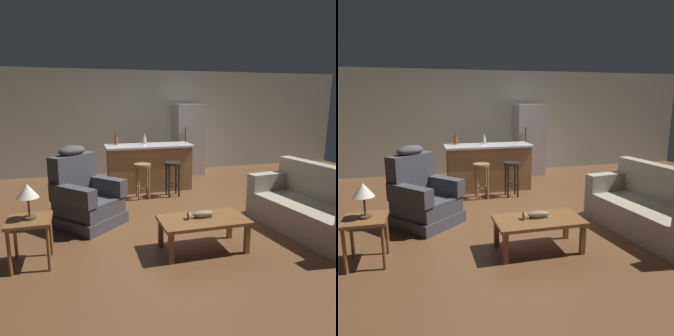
% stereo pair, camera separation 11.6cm
% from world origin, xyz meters
% --- Properties ---
extents(ground_plane, '(12.00, 12.00, 0.00)m').
position_xyz_m(ground_plane, '(0.00, 0.00, 0.00)').
color(ground_plane, brown).
extents(back_wall, '(12.00, 0.05, 2.60)m').
position_xyz_m(back_wall, '(0.00, 3.12, 1.30)').
color(back_wall, '#B2B2A3').
rests_on(back_wall, ground_plane).
extents(coffee_table, '(1.10, 0.60, 0.42)m').
position_xyz_m(coffee_table, '(0.03, -1.66, 0.36)').
color(coffee_table, brown).
rests_on(coffee_table, ground_plane).
extents(fish_figurine, '(0.34, 0.10, 0.10)m').
position_xyz_m(fish_figurine, '(0.00, -1.63, 0.46)').
color(fish_figurine, '#4C3823').
rests_on(fish_figurine, coffee_table).
extents(couch, '(1.06, 1.99, 0.94)m').
position_xyz_m(couch, '(1.79, -1.53, 0.34)').
color(couch, '#9E937F').
rests_on(couch, ground_plane).
extents(recliner_near_lamp, '(1.19, 1.19, 1.20)m').
position_xyz_m(recliner_near_lamp, '(-1.37, -0.33, 0.42)').
color(recliner_near_lamp, '#3D3D42').
rests_on(recliner_near_lamp, ground_plane).
extents(end_table, '(0.48, 0.48, 0.56)m').
position_xyz_m(end_table, '(-2.01, -1.49, 0.46)').
color(end_table, brown).
rests_on(end_table, ground_plane).
extents(table_lamp, '(0.24, 0.24, 0.41)m').
position_xyz_m(table_lamp, '(-2.00, -1.49, 0.87)').
color(table_lamp, '#4C3823').
rests_on(table_lamp, end_table).
extents(kitchen_island, '(1.80, 0.70, 0.95)m').
position_xyz_m(kitchen_island, '(0.00, 1.35, 0.48)').
color(kitchen_island, olive).
rests_on(kitchen_island, ground_plane).
extents(bar_stool_left, '(0.32, 0.32, 0.68)m').
position_xyz_m(bar_stool_left, '(-0.26, 0.72, 0.47)').
color(bar_stool_left, olive).
rests_on(bar_stool_left, ground_plane).
extents(bar_stool_right, '(0.32, 0.32, 0.68)m').
position_xyz_m(bar_stool_right, '(0.34, 0.72, 0.47)').
color(bar_stool_right, black).
rests_on(bar_stool_right, ground_plane).
extents(refrigerator, '(0.70, 0.69, 1.76)m').
position_xyz_m(refrigerator, '(1.29, 2.55, 0.88)').
color(refrigerator, '#B7B7BC').
rests_on(refrigerator, ground_plane).
extents(bottle_tall_green, '(0.07, 0.07, 0.26)m').
position_xyz_m(bottle_tall_green, '(-0.65, 1.55, 1.05)').
color(bottle_tall_green, brown).
rests_on(bottle_tall_green, kitchen_island).
extents(bottle_short_amber, '(0.06, 0.06, 0.21)m').
position_xyz_m(bottle_short_amber, '(-0.05, 1.49, 1.03)').
color(bottle_short_amber, silver).
rests_on(bottle_short_amber, kitchen_island).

